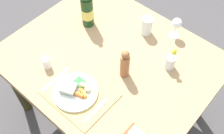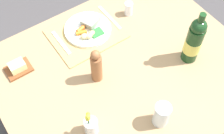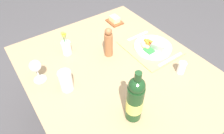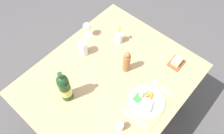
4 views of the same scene
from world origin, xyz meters
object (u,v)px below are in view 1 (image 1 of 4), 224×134
Objects in this scene: dining_table at (110,66)px; knife at (96,110)px; water_tumbler at (147,27)px; dinner_plate at (75,91)px; fork at (56,79)px; salt_shaker at (46,63)px; wine_glass at (177,24)px; wine_bottle at (87,9)px; pepper_mill at (125,64)px; flower_vase at (170,62)px.

dining_table is 6.79× the size of knife.
dining_table is 9.80× the size of water_tumbler.
fork is (-0.16, -0.01, -0.01)m from dinner_plate.
water_tumbler is at bearing 74.67° from fork.
salt_shaker is 0.70m from water_tumbler.
wine_glass reaches higher than dinner_plate.
dinner_plate is at bearing -53.35° from wine_bottle.
dining_table is 0.52m from wine_glass.
wine_bottle is 2.46× the size of water_tumbler.
pepper_mill is 0.49m from salt_shaker.
water_tumbler is at bearing -145.89° from wine_glass.
knife is 0.68m from water_tumbler.
pepper_mill is at bearing 46.32° from fork.
wine_glass reaches higher than fork.
flower_vase is at bearing 30.27° from dining_table.
water_tumbler is (-0.16, -0.11, -0.05)m from wine_glass.
flower_vase is at bearing -62.33° from wine_glass.
knife is (0.17, -0.01, -0.01)m from dinner_plate.
dinner_plate is 0.33m from pepper_mill.
dinner_plate is 2.01× the size of water_tumbler.
dining_table is at bearing 119.31° from knife.
dinner_plate is at bearing -120.50° from flower_vase.
wine_bottle is at bearing 110.67° from fork.
flower_vase is 0.76m from salt_shaker.
flower_vase is (0.33, 0.19, 0.14)m from dining_table.
water_tumbler is (0.04, 0.33, 0.14)m from dining_table.
fork is 1.45× the size of wine_glass.
pepper_mill is at bearing 66.23° from dinner_plate.
pepper_mill is at bearing 34.60° from salt_shaker.
wine_bottle reaches higher than salt_shaker.
knife is (0.33, 0.01, 0.00)m from fork.
knife is at bearing -81.79° from pepper_mill.
wine_glass is at bearing 59.15° from salt_shaker.
wine_bottle is at bearing 99.24° from salt_shaker.
knife is 0.89× the size of pepper_mill.
knife is at bearing -60.25° from dining_table.
fork is 0.43m from pepper_mill.
wine_bottle is at bearing -151.28° from water_tumbler.
wine_glass is at bearing 34.11° from water_tumbler.
wine_glass is at bearing 66.09° from fork.
wine_glass reaches higher than knife.
water_tumbler is (0.36, 0.20, -0.08)m from wine_bottle.
pepper_mill reaches higher than salt_shaker.
flower_vase reaches higher than dinner_plate.
wine_bottle is at bearing 137.25° from knife.
knife is 0.78m from wine_glass.
pepper_mill is at bearing 97.76° from knife.
wine_glass reaches higher than water_tumbler.
wine_bottle is at bearing 160.32° from pepper_mill.
water_tumbler is at bearing 83.24° from dining_table.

